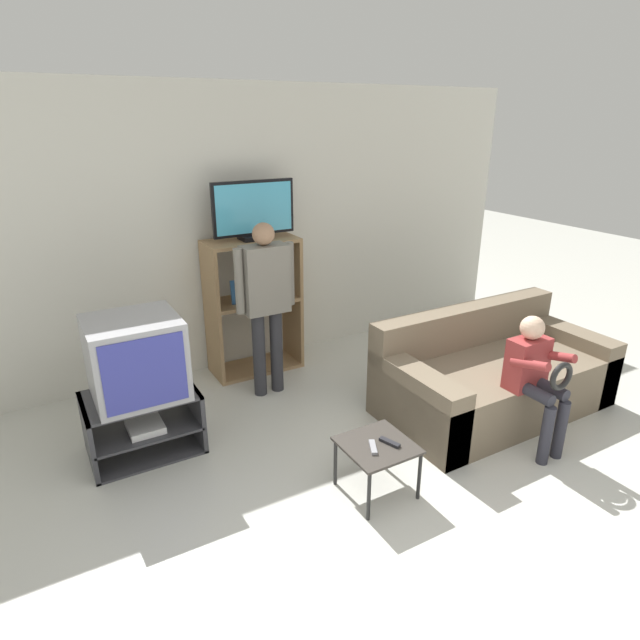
% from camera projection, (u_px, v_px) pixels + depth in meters
% --- Properties ---
extents(ground_plane, '(18.00, 18.00, 0.00)m').
position_uv_depth(ground_plane, '(474.00, 589.00, 2.79)').
color(ground_plane, beige).
extents(wall_back, '(6.40, 0.06, 2.60)m').
position_uv_depth(wall_back, '(233.00, 232.00, 4.97)').
color(wall_back, silver).
rests_on(wall_back, ground_plane).
extents(tv_stand, '(0.78, 0.53, 0.46)m').
position_uv_depth(tv_stand, '(143.00, 424.00, 3.87)').
color(tv_stand, '#38383D').
rests_on(tv_stand, ground_plane).
extents(television_main, '(0.61, 0.58, 0.57)m').
position_uv_depth(television_main, '(136.00, 358.00, 3.69)').
color(television_main, '#9E9EA3').
rests_on(television_main, tv_stand).
extents(media_shelf, '(0.84, 0.41, 1.28)m').
position_uv_depth(media_shelf, '(254.00, 305.00, 5.00)').
color(media_shelf, '#9E7A51').
rests_on(media_shelf, ground_plane).
extents(television_flat, '(0.76, 0.20, 0.52)m').
position_uv_depth(television_flat, '(254.00, 212.00, 4.69)').
color(television_flat, black).
rests_on(television_flat, media_shelf).
extents(snack_table, '(0.44, 0.44, 0.36)m').
position_uv_depth(snack_table, '(377.00, 450.00, 3.41)').
color(snack_table, '#38332D').
rests_on(snack_table, ground_plane).
extents(remote_control_black, '(0.08, 0.15, 0.02)m').
position_uv_depth(remote_control_black, '(390.00, 442.00, 3.39)').
color(remote_control_black, '#232328').
rests_on(remote_control_black, snack_table).
extents(remote_control_white, '(0.10, 0.14, 0.02)m').
position_uv_depth(remote_control_white, '(373.00, 447.00, 3.34)').
color(remote_control_white, gray).
rests_on(remote_control_white, snack_table).
extents(couch, '(1.91, 0.97, 0.79)m').
position_uv_depth(couch, '(491.00, 376.00, 4.45)').
color(couch, '#756651').
rests_on(couch, ground_plane).
extents(person_standing_adult, '(0.53, 0.20, 1.52)m').
position_uv_depth(person_standing_adult, '(266.00, 294.00, 4.47)').
color(person_standing_adult, '#2D2D33').
rests_on(person_standing_adult, ground_plane).
extents(person_seated_child, '(0.33, 0.43, 1.00)m').
position_uv_depth(person_seated_child, '(536.00, 373.00, 3.81)').
color(person_seated_child, '#2D2D38').
rests_on(person_seated_child, ground_plane).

